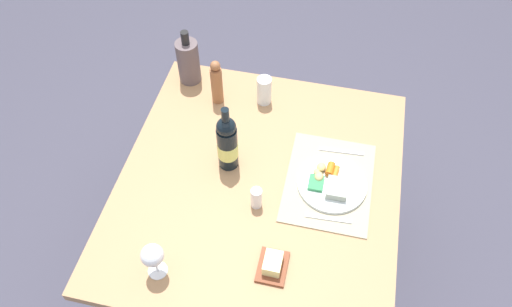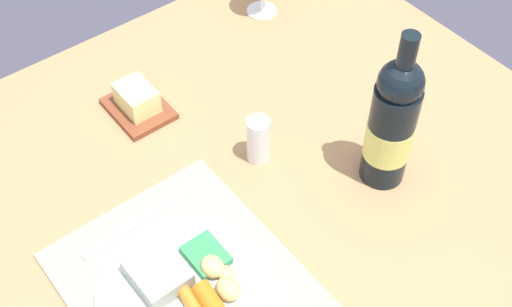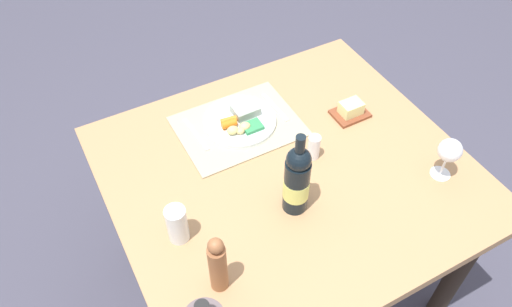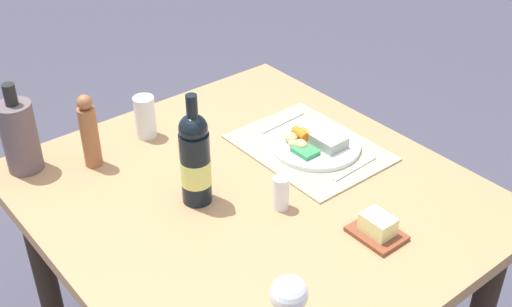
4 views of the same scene
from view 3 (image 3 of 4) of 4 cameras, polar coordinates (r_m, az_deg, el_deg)
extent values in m
plane|color=#403F4D|center=(2.29, 2.86, -13.76)|extent=(8.00, 8.00, 0.00)
cube|color=#A97D52|center=(1.70, 3.75, -2.31)|extent=(1.17, 1.08, 0.04)
cylinder|color=black|center=(2.41, 8.00, 3.67)|extent=(0.07, 0.07, 0.69)
cylinder|color=black|center=(2.14, -14.57, -5.21)|extent=(0.07, 0.07, 0.69)
cylinder|color=black|center=(2.05, 22.26, -12.12)|extent=(0.07, 0.07, 0.69)
cube|color=tan|center=(1.82, -2.04, 3.17)|extent=(0.43, 0.33, 0.01)
cylinder|color=silver|center=(1.82, -1.87, 3.77)|extent=(0.27, 0.27, 0.01)
cube|color=gray|center=(1.83, -1.24, 5.03)|extent=(0.09, 0.08, 0.03)
cylinder|color=orange|center=(1.80, -3.12, 3.88)|extent=(0.06, 0.03, 0.02)
cylinder|color=orange|center=(1.78, -3.11, 3.42)|extent=(0.06, 0.03, 0.03)
ellipsoid|color=#D7BA73|center=(1.77, -1.29, 3.13)|extent=(0.04, 0.03, 0.03)
ellipsoid|color=tan|center=(1.76, -1.79, 2.59)|extent=(0.03, 0.03, 0.02)
ellipsoid|color=#CEBD6E|center=(1.76, -2.69, 2.68)|extent=(0.04, 0.04, 0.03)
cube|color=#32884F|center=(1.78, -0.43, 3.13)|extent=(0.07, 0.06, 0.01)
cube|color=silver|center=(1.88, 2.19, 5.34)|extent=(0.02, 0.17, 0.00)
cube|color=silver|center=(1.79, -6.93, 2.21)|extent=(0.03, 0.18, 0.00)
cylinder|color=silver|center=(1.48, -9.03, -8.01)|extent=(0.06, 0.06, 0.13)
cylinder|color=#A9D8C7|center=(1.50, -8.91, -8.58)|extent=(0.06, 0.06, 0.07)
cylinder|color=white|center=(1.69, 6.64, 0.73)|extent=(0.04, 0.04, 0.09)
cube|color=brown|center=(1.89, 10.71, 4.50)|extent=(0.13, 0.10, 0.01)
cube|color=#E8E591|center=(1.87, 10.84, 5.16)|extent=(0.08, 0.06, 0.05)
cylinder|color=black|center=(1.51, 4.64, -3.70)|extent=(0.08, 0.08, 0.20)
sphere|color=black|center=(1.42, 4.93, -0.70)|extent=(0.07, 0.07, 0.07)
cylinder|color=black|center=(1.38, 5.06, 0.65)|extent=(0.03, 0.03, 0.09)
cylinder|color=#DBE16F|center=(1.52, 4.61, -3.94)|extent=(0.08, 0.08, 0.07)
cylinder|color=white|center=(1.77, 20.34, -2.20)|extent=(0.07, 0.07, 0.00)
cylinder|color=white|center=(1.74, 20.69, -1.31)|extent=(0.01, 0.01, 0.08)
sphere|color=white|center=(1.69, 21.36, 0.35)|extent=(0.08, 0.08, 0.08)
cylinder|color=#945B37|center=(1.37, -4.38, -12.95)|extent=(0.05, 0.05, 0.18)
sphere|color=#945B37|center=(1.27, -4.66, -10.51)|extent=(0.04, 0.04, 0.04)
camera|label=1|loc=(2.02, 43.53, 48.28)|focal=34.38mm
camera|label=2|loc=(1.45, -28.00, 29.72)|focal=47.52mm
camera|label=4|loc=(1.73, 64.26, 15.38)|focal=45.71mm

